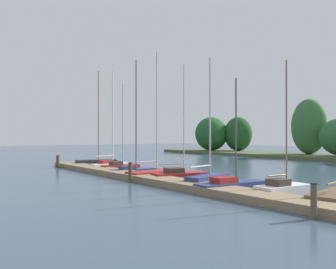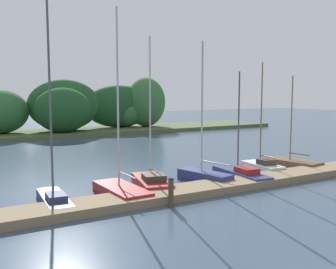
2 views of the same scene
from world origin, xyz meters
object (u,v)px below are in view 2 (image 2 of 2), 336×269
Objects in this scene: sailboat_5 at (151,181)px; sailboat_9 at (291,163)px; sailboat_7 at (240,173)px; sailboat_3 at (54,196)px; sailboat_8 at (261,166)px; sailboat_4 at (120,189)px; mooring_piling_1 at (171,193)px; sailboat_6 at (203,174)px.

sailboat_5 is 1.29× the size of sailboat_9.
sailboat_7 reaches higher than sailboat_9.
sailboat_3 is 1.31× the size of sailboat_8.
sailboat_4 is 1.31× the size of sailboat_8.
sailboat_5 is 3.35m from mooring_piling_1.
sailboat_5 is at bearing 96.91° from sailboat_8.
sailboat_4 reaches higher than sailboat_5.
sailboat_4 is 1.14× the size of sailboat_5.
sailboat_4 is at bearing 84.75° from sailboat_9.
mooring_piling_1 is at bearing 179.80° from sailboat_5.
sailboat_8 reaches higher than sailboat_7.
sailboat_4 is 6.88m from sailboat_7.
sailboat_3 is 12.17m from sailboat_8.
sailboat_6 is at bearing -87.68° from sailboat_4.
sailboat_8 reaches higher than sailboat_9.
sailboat_7 is 0.90× the size of sailboat_8.
sailboat_6 is at bearing 101.69° from sailboat_8.
sailboat_3 is 6.94× the size of mooring_piling_1.
sailboat_4 is 1.47× the size of sailboat_9.
sailboat_5 reaches higher than sailboat_7.
mooring_piling_1 is at bearing 116.62° from sailboat_6.
sailboat_4 is 6.94× the size of mooring_piling_1.
sailboat_7 is at bearing -92.08° from sailboat_4.
sailboat_6 reaches higher than sailboat_9.
sailboat_7 reaches higher than mooring_piling_1.
sailboat_6 is (4.74, 0.32, 0.08)m from sailboat_4.
sailboat_3 is at bearing 79.46° from sailboat_6.
sailboat_6 is 1.27× the size of sailboat_9.
sailboat_9 is (7.05, 0.51, -0.13)m from sailboat_6.
sailboat_6 is 7.07m from sailboat_9.
sailboat_3 is 1.15× the size of sailboat_6.
sailboat_5 reaches higher than sailboat_9.
sailboat_4 reaches higher than sailboat_7.
sailboat_7 is (2.14, -0.38, -0.11)m from sailboat_6.
sailboat_7 is 2.54m from sailboat_8.
sailboat_6 is at bearing 84.85° from sailboat_9.
sailboat_5 is 2.84m from sailboat_6.
mooring_piling_1 is (-5.79, -2.53, 0.30)m from sailboat_7.
sailboat_6 is 4.67m from mooring_piling_1.
sailboat_3 is 14.68m from sailboat_9.
sailboat_4 is 9.31m from sailboat_8.
sailboat_3 reaches higher than sailboat_8.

